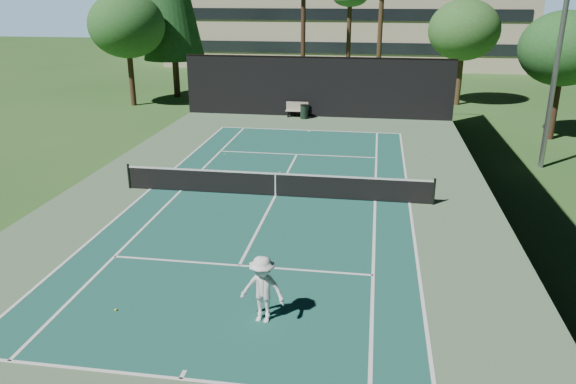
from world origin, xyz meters
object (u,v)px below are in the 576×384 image
Objects in this scene: player at (262,290)px; trash_bin at (304,112)px; tennis_net at (275,184)px; tennis_ball_d at (225,154)px; tennis_ball_c at (280,172)px; tennis_ball_a at (116,310)px; tennis_ball_b at (283,183)px; park_bench at (297,109)px.

player is 24.64m from trash_bin.
tennis_ball_d is at bearing 122.46° from tennis_net.
tennis_ball_a is at bearing -100.23° from tennis_ball_c.
tennis_net is 1.74m from tennis_ball_b.
tennis_ball_b is at bearing 88.51° from tennis_net.
tennis_ball_d is (-5.04, 15.14, -0.88)m from player.
player is at bearing 2.28° from tennis_ball_a.
tennis_ball_c is 1.07× the size of tennis_ball_d.
player reaches higher than trash_bin.
trash_bin is (-0.75, 15.25, -0.08)m from tennis_net.
tennis_ball_b is at bearing 76.43° from tennis_ball_a.
tennis_ball_b is at bearing -84.53° from park_bench.
player is 1.93× the size of trash_bin.
tennis_ball_a is at bearing -168.99° from player.
tennis_ball_b is 0.97× the size of tennis_ball_c.
tennis_ball_a is 1.21× the size of tennis_ball_d.
trash_bin reaches higher than tennis_ball_a.
player is at bearing -83.32° from tennis_ball_b.
player is at bearing -82.34° from tennis_ball_c.
tennis_net is at bearing -83.68° from tennis_ball_c.
tennis_net is at bearing -87.17° from trash_bin.
park_bench reaches higher than trash_bin.
player is at bearing -84.00° from park_bench.
tennis_net is at bearing 106.85° from player.
tennis_ball_a is 24.78m from trash_bin.
tennis_ball_d is at bearing 94.03° from tennis_ball_a.
tennis_ball_b is 1.04× the size of tennis_ball_d.
trash_bin is at bearing 91.90° from tennis_ball_c.
park_bench is 1.59× the size of trash_bin.
player is 28.33× the size of tennis_ball_d.
tennis_ball_b is at bearing 105.41° from player.
trash_bin is (-0.40, 12.05, 0.44)m from tennis_ball_c.
player is 11.07m from tennis_ball_b.
tennis_ball_b reaches higher than tennis_ball_d.
park_bench is at bearing 94.33° from tennis_ball_c.
tennis_net is 9.83m from tennis_ball_a.
tennis_ball_d is 9.87m from trash_bin.
park_bench is at bearing 140.89° from trash_bin.
park_bench is 0.71m from trash_bin.
tennis_net is at bearing 74.41° from tennis_ball_a.
tennis_ball_c is (2.28, 12.66, -0.00)m from tennis_ball_a.
park_bench is at bearing 95.47° from tennis_ball_b.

